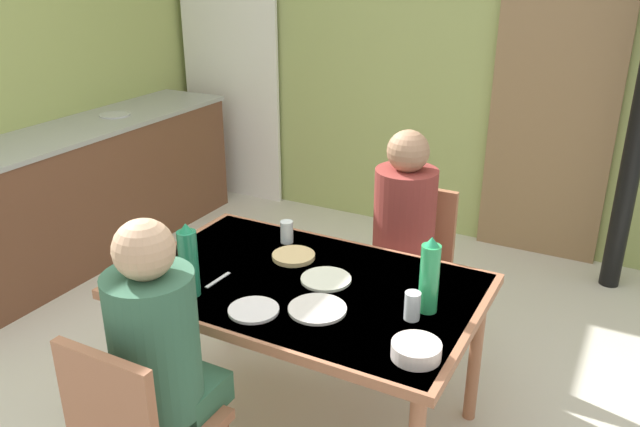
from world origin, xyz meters
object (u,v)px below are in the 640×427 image
(person_near_diner, at_px, (157,339))
(person_far_diner, at_px, (403,220))
(serving_bowl_center, at_px, (416,350))
(chair_far_diner, at_px, (410,261))
(dining_table, at_px, (303,296))
(kitchen_counter, at_px, (84,192))
(water_bottle_green_far, at_px, (189,261))
(water_bottle_green_near, at_px, (429,276))

(person_near_diner, height_order, person_far_diner, same)
(person_near_diner, height_order, serving_bowl_center, person_near_diner)
(chair_far_diner, bearing_deg, serving_bowl_center, 110.86)
(dining_table, distance_m, person_far_diner, 0.71)
(person_near_diner, relative_size, serving_bowl_center, 4.53)
(kitchen_counter, relative_size, serving_bowl_center, 14.57)
(person_near_diner, relative_size, water_bottle_green_far, 2.52)
(chair_far_diner, height_order, water_bottle_green_near, water_bottle_green_near)
(chair_far_diner, bearing_deg, kitchen_counter, -0.85)
(person_far_diner, distance_m, water_bottle_green_far, 1.10)
(dining_table, relative_size, person_near_diner, 1.86)
(kitchen_counter, xyz_separation_m, water_bottle_green_near, (2.71, -0.82, 0.41))
(dining_table, relative_size, water_bottle_green_far, 4.69)
(person_far_diner, bearing_deg, water_bottle_green_near, 118.28)
(person_near_diner, distance_m, water_bottle_green_far, 0.42)
(kitchen_counter, bearing_deg, water_bottle_green_far, -31.63)
(kitchen_counter, xyz_separation_m, person_far_diner, (2.37, -0.17, 0.33))
(chair_far_diner, xyz_separation_m, water_bottle_green_near, (0.35, -0.78, 0.37))
(water_bottle_green_near, bearing_deg, water_bottle_green_far, -159.70)
(person_near_diner, distance_m, person_far_diner, 1.39)
(person_far_diner, height_order, serving_bowl_center, person_far_diner)
(chair_far_diner, distance_m, water_bottle_green_far, 1.27)
(dining_table, xyz_separation_m, serving_bowl_center, (0.59, -0.28, 0.10))
(serving_bowl_center, bearing_deg, water_bottle_green_far, -179.13)
(chair_far_diner, bearing_deg, water_bottle_green_far, 64.75)
(dining_table, bearing_deg, water_bottle_green_far, -139.38)
(person_far_diner, relative_size, water_bottle_green_near, 2.52)
(person_near_diner, relative_size, water_bottle_green_near, 2.52)
(kitchen_counter, relative_size, dining_table, 1.73)
(person_near_diner, height_order, water_bottle_green_near, person_near_diner)
(kitchen_counter, bearing_deg, person_near_diner, -37.03)
(water_bottle_green_far, distance_m, serving_bowl_center, 0.94)
(dining_table, bearing_deg, water_bottle_green_near, 2.94)
(dining_table, relative_size, water_bottle_green_near, 4.70)
(kitchen_counter, distance_m, chair_far_diner, 2.37)
(chair_far_diner, distance_m, serving_bowl_center, 1.19)
(water_bottle_green_near, bearing_deg, chair_far_diner, 113.95)
(water_bottle_green_far, xyz_separation_m, serving_bowl_center, (0.93, 0.01, -0.12))
(kitchen_counter, xyz_separation_m, chair_far_diner, (2.37, -0.04, 0.05))
(person_near_diner, height_order, water_bottle_green_far, person_near_diner)
(water_bottle_green_near, bearing_deg, person_far_diner, 118.28)
(kitchen_counter, xyz_separation_m, serving_bowl_center, (2.78, -1.12, 0.30))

